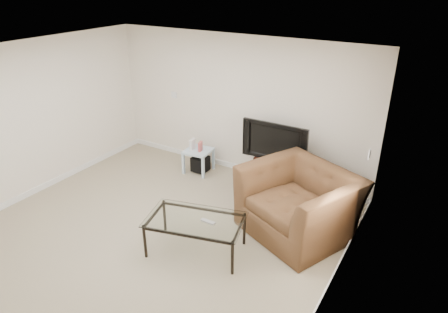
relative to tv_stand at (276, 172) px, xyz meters
The scene contains 18 objects.
floor 2.47m from the tv_stand, 111.54° to the right, with size 5.00×5.00×0.00m, color tan.
ceiling 3.31m from the tv_stand, 111.54° to the right, with size 5.00×5.00×0.00m, color white.
wall_back 1.35m from the tv_stand, 166.26° to the left, with size 5.00×0.02×2.50m, color silver.
wall_left 4.21m from the tv_stand, 146.15° to the right, with size 0.02×5.00×2.50m, color silver.
wall_right 2.95m from the tv_stand, 54.94° to the right, with size 0.02×5.00×2.50m, color silver.
plate_back 2.51m from the tv_stand, behind, with size 0.12×0.02×0.12m, color white.
plate_right_switch 1.98m from the tv_stand, 23.18° to the right, with size 0.02×0.09×0.13m, color white.
plate_right_outlet 1.87m from the tv_stand, 31.68° to the right, with size 0.02×0.08×0.12m, color white.
tv_stand is the anchor object (origin of this frame).
dvd_player 0.19m from the tv_stand, 92.49° to the right, with size 0.33×0.23×0.05m, color black.
television 0.60m from the tv_stand, 92.49° to the right, with size 1.06×0.21×0.66m, color black.
side_table 1.48m from the tv_stand, behind, with size 0.46×0.46×0.44m, color #A1B2C6, non-canonical shape.
subwoofer 1.46m from the tv_stand, behind, with size 0.28×0.28×0.28m, color black.
game_console 1.61m from the tv_stand, behind, with size 0.05×0.15×0.20m, color white.
game_case 1.45m from the tv_stand, behind, with size 0.05×0.13×0.17m, color #CC4C4C.
recliner 1.41m from the tv_stand, 52.67° to the right, with size 1.45×0.94×1.27m, color brown.
coffee_table 2.20m from the tv_stand, 94.50° to the right, with size 1.27×0.72×0.50m, color black, non-canonical shape.
remote 2.18m from the tv_stand, 89.71° to the right, with size 0.20×0.06×0.02m, color #B2B2B7.
Camera 1 is at (3.29, -3.46, 3.43)m, focal length 32.00 mm.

